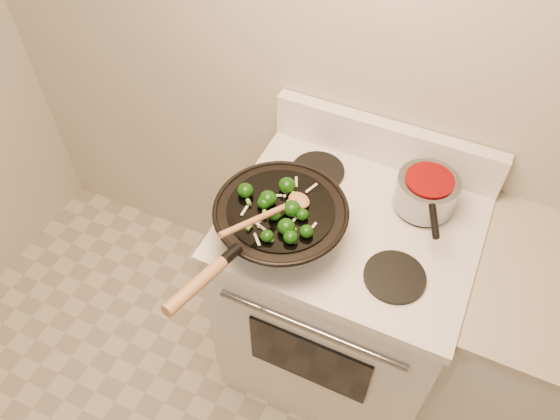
% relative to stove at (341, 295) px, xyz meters
% --- Properties ---
extents(stove, '(0.78, 0.67, 1.08)m').
position_rel_stove_xyz_m(stove, '(0.00, 0.00, 0.00)').
color(stove, white).
rests_on(stove, ground).
extents(counter_unit, '(0.78, 0.62, 0.91)m').
position_rel_stove_xyz_m(counter_unit, '(0.75, 0.03, -0.01)').
color(counter_unit, white).
rests_on(counter_unit, ground).
extents(wok, '(0.40, 0.65, 0.19)m').
position_rel_stove_xyz_m(wok, '(-0.18, -0.16, 0.53)').
color(wok, black).
rests_on(wok, stove).
extents(stirfry, '(0.26, 0.28, 0.05)m').
position_rel_stove_xyz_m(stirfry, '(-0.18, -0.17, 0.60)').
color(stirfry, '#0F3708').
rests_on(stirfry, wok).
extents(wooden_spoon, '(0.16, 0.30, 0.10)m').
position_rel_stove_xyz_m(wooden_spoon, '(-0.17, -0.18, 0.61)').
color(wooden_spoon, '#AE7245').
rests_on(wooden_spoon, wok).
extents(saucepan, '(0.19, 0.30, 0.11)m').
position_rel_stove_xyz_m(saucepan, '(0.18, 0.15, 0.52)').
color(saucepan, gray).
rests_on(saucepan, stove).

